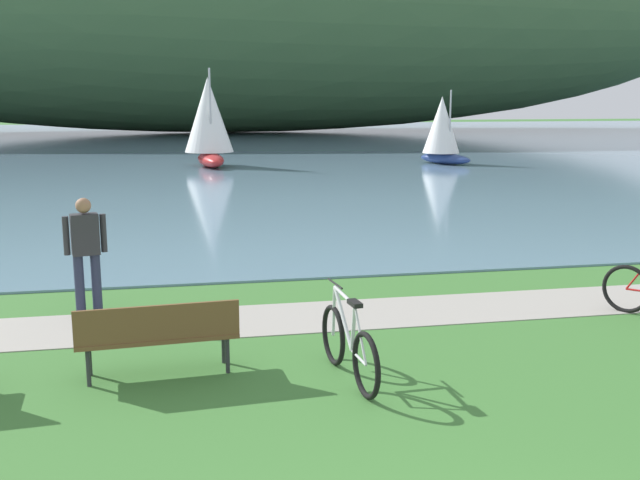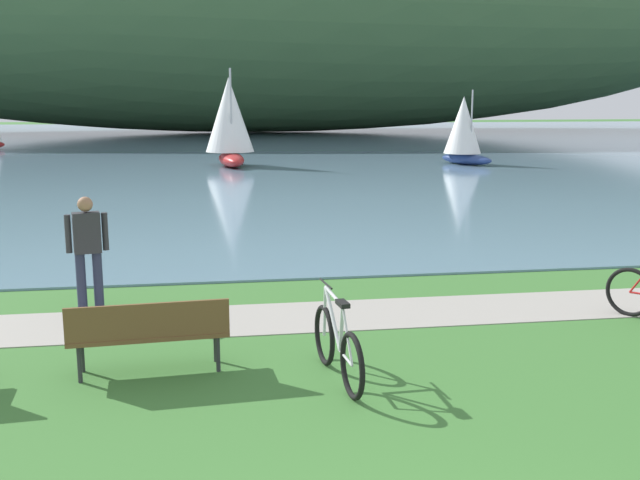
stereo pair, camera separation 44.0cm
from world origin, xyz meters
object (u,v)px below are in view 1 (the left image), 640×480
object	(u,v)px
person_at_shoreline	(86,248)
sailboat_nearest_to_shore	(442,129)
bicycle_beside_path	(349,346)
sailboat_toward_hillside	(209,121)
park_bench_near_camera	(158,333)

from	to	relation	value
person_at_shoreline	sailboat_nearest_to_shore	bearing A→B (deg)	58.39
bicycle_beside_path	sailboat_nearest_to_shore	bearing A→B (deg)	67.53
person_at_shoreline	sailboat_toward_hillside	bearing A→B (deg)	82.98
person_at_shoreline	sailboat_nearest_to_shore	xyz separation A→B (m)	(13.72, 22.30, 0.69)
park_bench_near_camera	person_at_shoreline	distance (m)	3.00
park_bench_near_camera	sailboat_toward_hillside	world-z (taller)	sailboat_toward_hillside
park_bench_near_camera	person_at_shoreline	bearing A→B (deg)	111.00
sailboat_nearest_to_shore	sailboat_toward_hillside	distance (m)	10.91
bicycle_beside_path	person_at_shoreline	size ratio (longest dim) A/B	1.03
bicycle_beside_path	person_at_shoreline	world-z (taller)	person_at_shoreline
bicycle_beside_path	sailboat_nearest_to_shore	size ratio (longest dim) A/B	0.51
park_bench_near_camera	sailboat_toward_hillside	size ratio (longest dim) A/B	0.42
sailboat_nearest_to_shore	person_at_shoreline	bearing A→B (deg)	-121.61
bicycle_beside_path	person_at_shoreline	distance (m)	4.58
sailboat_nearest_to_shore	sailboat_toward_hillside	world-z (taller)	sailboat_toward_hillside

